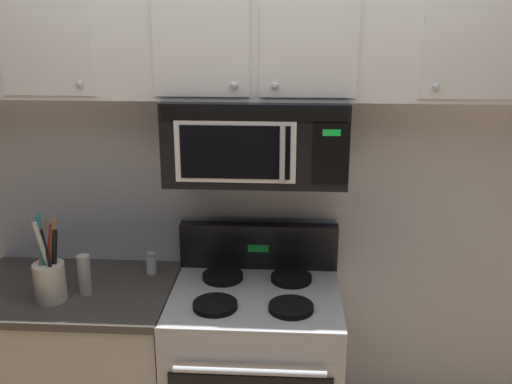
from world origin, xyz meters
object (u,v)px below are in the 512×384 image
object	(u,v)px
stove_range	(255,376)
pepper_mill	(85,275)
over_range_microwave	(257,138)
utensil_crock_cream	(50,277)
spice_jar	(49,266)
salt_shaker	(151,263)

from	to	relation	value
stove_range	pepper_mill	xyz separation A→B (m)	(-0.75, -0.05, 0.52)
over_range_microwave	utensil_crock_cream	bearing A→B (deg)	-165.21
utensil_crock_cream	spice_jar	xyz separation A→B (m)	(-0.10, 0.23, -0.06)
utensil_crock_cream	pepper_mill	size ratio (longest dim) A/B	2.14
pepper_mill	spice_jar	size ratio (longest dim) A/B	1.74
pepper_mill	spice_jar	distance (m)	0.29
over_range_microwave	stove_range	bearing A→B (deg)	-89.86
over_range_microwave	salt_shaker	world-z (taller)	over_range_microwave
over_range_microwave	spice_jar	bearing A→B (deg)	179.91
utensil_crock_cream	salt_shaker	bearing A→B (deg)	37.71
salt_shaker	pepper_mill	size ratio (longest dim) A/B	0.58
stove_range	utensil_crock_cream	bearing A→B (deg)	-172.53
utensil_crock_cream	salt_shaker	xyz separation A→B (m)	(0.37, 0.29, -0.06)
stove_range	spice_jar	distance (m)	1.10
over_range_microwave	utensil_crock_cream	world-z (taller)	over_range_microwave
utensil_crock_cream	pepper_mill	bearing A→B (deg)	26.83
utensil_crock_cream	stove_range	bearing A→B (deg)	7.47
pepper_mill	spice_jar	world-z (taller)	pepper_mill
spice_jar	salt_shaker	bearing A→B (deg)	6.55
over_range_microwave	spice_jar	world-z (taller)	over_range_microwave
over_range_microwave	spice_jar	distance (m)	1.16
utensil_crock_cream	salt_shaker	world-z (taller)	utensil_crock_cream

